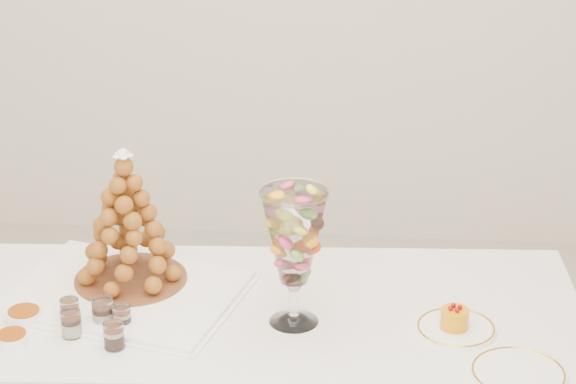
{
  "coord_description": "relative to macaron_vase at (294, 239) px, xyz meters",
  "views": [
    {
      "loc": [
        0.35,
        -2.45,
        2.17
      ],
      "look_at": [
        0.12,
        0.22,
        0.99
      ],
      "focal_mm": 70.0,
      "sensor_mm": 36.0,
      "label": 1
    }
  ],
  "objects": [
    {
      "name": "lace_tray",
      "position": [
        -0.46,
        0.09,
        -0.23
      ],
      "size": [
        0.68,
        0.57,
        0.02
      ],
      "primitive_type": "cube",
      "rotation": [
        0.0,
        0.0,
        -0.26
      ],
      "color": "white",
      "rests_on": "buffet_table"
    },
    {
      "name": "cake_plate",
      "position": [
        0.42,
        -0.01,
        -0.23
      ],
      "size": [
        0.2,
        0.2,
        0.01
      ],
      "primitive_type": "cylinder",
      "color": "white",
      "rests_on": "buffet_table"
    },
    {
      "name": "croquembouche",
      "position": [
        -0.46,
        0.15,
        -0.03
      ],
      "size": [
        0.31,
        0.31,
        0.38
      ],
      "rotation": [
        0.0,
        0.0,
        0.02
      ],
      "color": "brown",
      "rests_on": "lace_tray"
    },
    {
      "name": "verrine_e",
      "position": [
        -0.43,
        -0.17,
        -0.2
      ],
      "size": [
        0.05,
        0.05,
        0.07
      ],
      "primitive_type": "cylinder",
      "rotation": [
        0.0,
        0.0,
        -0.07
      ],
      "color": "white",
      "rests_on": "buffet_table"
    },
    {
      "name": "ramekin_back",
      "position": [
        -0.69,
        -0.06,
        -0.22
      ],
      "size": [
        0.09,
        0.09,
        0.03
      ],
      "primitive_type": "cylinder",
      "color": "white",
      "rests_on": "buffet_table"
    },
    {
      "name": "verrine_b",
      "position": [
        -0.48,
        -0.06,
        -0.2
      ],
      "size": [
        0.07,
        0.07,
        0.07
      ],
      "primitive_type": "cylinder",
      "rotation": [
        0.0,
        0.0,
        -0.35
      ],
      "color": "white",
      "rests_on": "buffet_table"
    },
    {
      "name": "ramekin_front",
      "position": [
        -0.69,
        -0.17,
        -0.22
      ],
      "size": [
        0.08,
        0.08,
        0.03
      ],
      "primitive_type": "cylinder",
      "color": "white",
      "rests_on": "buffet_table"
    },
    {
      "name": "verrine_c",
      "position": [
        -0.43,
        -0.07,
        -0.21
      ],
      "size": [
        0.05,
        0.05,
        0.06
      ],
      "primitive_type": "cylinder",
      "rotation": [
        0.0,
        0.0,
        0.06
      ],
      "color": "white",
      "rests_on": "buffet_table"
    },
    {
      "name": "mousse_cake",
      "position": [
        0.41,
        -0.01,
        -0.2
      ],
      "size": [
        0.07,
        0.07,
        0.06
      ],
      "color": "orange",
      "rests_on": "cake_plate"
    },
    {
      "name": "spare_plate",
      "position": [
        0.55,
        -0.21,
        -0.23
      ],
      "size": [
        0.23,
        0.23,
        0.01
      ],
      "primitive_type": "cylinder",
      "color": "white",
      "rests_on": "buffet_table"
    },
    {
      "name": "macaron_vase",
      "position": [
        0.0,
        0.0,
        0.0
      ],
      "size": [
        0.17,
        0.17,
        0.36
      ],
      "color": "white",
      "rests_on": "buffet_table"
    },
    {
      "name": "verrine_a",
      "position": [
        -0.57,
        -0.06,
        -0.2
      ],
      "size": [
        0.06,
        0.06,
        0.07
      ],
      "primitive_type": "cylinder",
      "rotation": [
        0.0,
        0.0,
        -0.31
      ],
      "color": "white",
      "rests_on": "buffet_table"
    },
    {
      "name": "verrine_d",
      "position": [
        -0.55,
        -0.12,
        -0.2
      ],
      "size": [
        0.06,
        0.06,
        0.07
      ],
      "primitive_type": "cylinder",
      "rotation": [
        0.0,
        0.0,
        0.12
      ],
      "color": "white",
      "rests_on": "buffet_table"
    }
  ]
}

